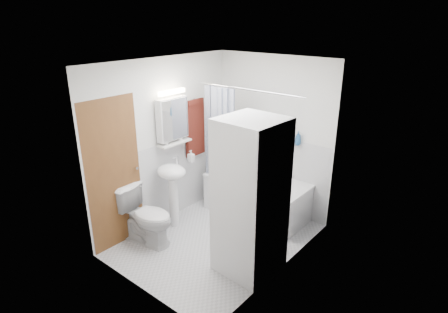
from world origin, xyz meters
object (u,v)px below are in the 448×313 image
Objects in this scene: sink at (172,181)px; washer_dryer at (250,198)px; bathtub at (256,195)px; toilet at (146,216)px.

washer_dryer reaches higher than sink.
toilet is (-0.72, -1.55, 0.06)m from bathtub.
washer_dryer reaches higher than toilet.
sink is at bearing -6.23° from toilet.
sink is 0.62m from toilet.
sink is 1.31× the size of toilet.
bathtub is at bearing 53.52° from sink.
sink is 1.46m from washer_dryer.
bathtub is 1.96× the size of toilet.
washer_dryer is at bearing -83.12° from toilet.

